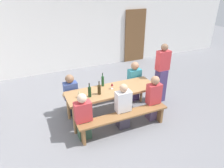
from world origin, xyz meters
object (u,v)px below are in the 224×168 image
(wine_bottle_0, at_px, (90,92))
(wine_glass_0, at_px, (79,93))
(wooden_door, at_px, (135,36))
(tasting_table, at_px, (112,92))
(seated_guest_near_1, at_px, (123,107))
(wine_bottle_2, at_px, (99,89))
(seated_guest_near_0, at_px, (83,118))
(bench_far, at_px, (102,92))
(seated_guest_far_0, at_px, (71,95))
(wine_glass_1, at_px, (112,85))
(seated_guest_near_2, at_px, (153,99))
(seated_guest_far_1, at_px, (134,82))
(standing_host, at_px, (161,74))
(wine_bottle_1, at_px, (103,81))
(bench_near, at_px, (124,118))

(wine_bottle_0, bearing_deg, wine_glass_0, 164.43)
(wooden_door, distance_m, tasting_table, 4.23)
(seated_guest_near_1, bearing_deg, wine_bottle_2, 43.28)
(wine_bottle_0, xyz_separation_m, seated_guest_near_0, (-0.29, -0.41, -0.35))
(tasting_table, distance_m, seated_guest_near_1, 0.53)
(bench_far, height_order, seated_guest_far_0, seated_guest_far_0)
(tasting_table, xyz_separation_m, wine_bottle_2, (-0.36, -0.08, 0.20))
(wooden_door, bearing_deg, wine_glass_1, -127.00)
(wine_bottle_2, bearing_deg, wine_glass_0, 175.00)
(seated_guest_near_1, height_order, seated_guest_near_2, seated_guest_near_2)
(wine_bottle_0, relative_size, wine_glass_0, 1.96)
(wooden_door, height_order, bench_far, wooden_door)
(wooden_door, bearing_deg, seated_guest_near_1, -122.55)
(seated_guest_far_0, bearing_deg, wooden_door, 129.88)
(seated_guest_far_1, bearing_deg, standing_host, 61.26)
(bench_far, xyz_separation_m, standing_host, (1.55, -0.50, 0.45))
(wine_bottle_1, bearing_deg, tasting_table, -65.03)
(tasting_table, bearing_deg, wine_bottle_0, -170.27)
(standing_host, bearing_deg, seated_guest_far_0, -8.21)
(seated_guest_far_0, bearing_deg, seated_guest_near_0, 0.37)
(seated_guest_near_0, relative_size, seated_guest_near_2, 0.94)
(wooden_door, xyz_separation_m, seated_guest_far_0, (-3.42, -2.86, -0.52))
(wine_glass_0, bearing_deg, wine_bottle_1, 24.37)
(bench_far, distance_m, seated_guest_far_1, 0.94)
(wooden_door, height_order, seated_guest_near_0, wooden_door)
(bench_near, bearing_deg, wine_bottle_0, 136.88)
(wine_bottle_0, height_order, standing_host, standing_host)
(wine_glass_1, bearing_deg, seated_guest_far_1, 27.81)
(wine_bottle_0, bearing_deg, seated_guest_near_2, -15.63)
(wine_bottle_2, bearing_deg, tasting_table, 12.60)
(wine_bottle_2, xyz_separation_m, seated_guest_near_2, (1.22, -0.43, -0.31))
(wine_glass_1, height_order, seated_guest_near_2, seated_guest_near_2)
(wine_bottle_2, distance_m, seated_guest_near_2, 1.33)
(wooden_door, relative_size, seated_guest_far_0, 1.92)
(wine_glass_1, distance_m, seated_guest_near_0, 1.11)
(wooden_door, bearing_deg, tasting_table, -126.86)
(wine_glass_0, bearing_deg, standing_host, 4.72)
(tasting_table, xyz_separation_m, bench_near, (0.00, -0.66, -0.31))
(wine_bottle_2, height_order, wine_glass_0, wine_bottle_2)
(tasting_table, distance_m, seated_guest_far_1, 1.05)
(wine_bottle_0, bearing_deg, wine_bottle_2, 5.38)
(bench_near, bearing_deg, wooden_door, 57.92)
(seated_guest_near_0, xyz_separation_m, standing_host, (2.44, 0.67, 0.29))
(seated_guest_near_2, bearing_deg, wine_bottle_0, 74.37)
(seated_guest_near_0, xyz_separation_m, seated_guest_far_0, (-0.01, 1.02, 0.01))
(wooden_door, relative_size, wine_bottle_0, 6.25)
(wine_bottle_0, bearing_deg, wooden_door, 48.03)
(tasting_table, xyz_separation_m, standing_host, (1.55, 0.16, 0.14))
(wine_bottle_1, bearing_deg, wine_glass_1, -57.96)
(bench_near, height_order, seated_guest_near_2, seated_guest_near_2)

